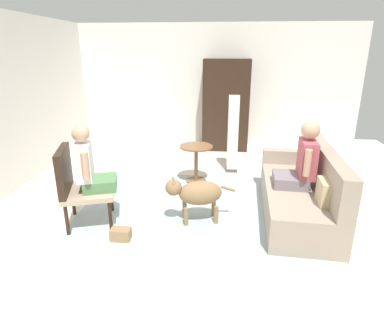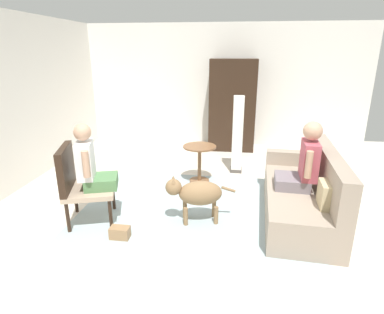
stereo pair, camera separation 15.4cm
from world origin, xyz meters
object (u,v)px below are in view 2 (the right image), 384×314
Objects in this scene: column_lamp at (237,135)px; dog at (197,193)px; couch at (304,195)px; person_on_couch at (304,163)px; armchair at (78,180)px; handbag at (120,233)px; round_end_table at (199,159)px; person_on_armchair at (90,163)px; armoire_cabinet at (232,105)px.

dog is at bearing -104.92° from column_lamp.
couch is 0.45m from person_on_couch.
column_lamp reaches higher than dog.
column_lamp reaches higher than armchair.
round_end_table is at bearing 68.01° from handbag.
armchair is 1.21× the size of person_on_armchair.
armoire_cabinet is at bearing 94.89° from column_lamp.
armoire_cabinet reaches higher than person_on_couch.
dog reaches higher than handbag.
column_lamp reaches higher than person_on_couch.
armoire_cabinet reaches higher than handbag.
handbag is (-0.73, -1.80, -0.33)m from round_end_table.
armoire_cabinet reaches higher than armchair.
armchair reaches higher than handbag.
dog is (0.11, -1.29, -0.02)m from round_end_table.
couch is at bearing 9.19° from person_on_armchair.
person_on_armchair is (0.16, 0.05, 0.21)m from armchair.
couch is 2.72m from person_on_armchair.
column_lamp is (0.60, 0.56, 0.27)m from round_end_table.
handbag is at bearing -119.35° from column_lamp.
person_on_couch is at bearing 8.91° from person_on_armchair.
column_lamp is (1.95, 2.03, 0.11)m from armchair.
armoire_cabinet is at bearing 76.46° from round_end_table.
couch is at bearing 12.15° from dog.
armchair is at bearing -117.76° from armoire_cabinet.
column_lamp reaches higher than person_on_armchair.
person_on_armchair reaches higher than couch.
round_end_table is 0.72× the size of dog.
armchair is at bearing 151.98° from handbag.
armchair is 2.82m from column_lamp.
column_lamp is (1.79, 1.99, -0.10)m from person_on_armchair.
couch is at bearing 21.82° from person_on_couch.
dog is 3.35m from armoire_cabinet.
person_on_couch is 0.44× the size of armoire_cabinet.
person_on_armchair is at bearing -173.96° from dog.
person_on_couch is 2.38m from handbag.
person_on_armchair is 3.80m from armoire_cabinet.
handbag is at bearing -107.65° from armoire_cabinet.
couch is 1.03× the size of armoire_cabinet.
couch is 1.82m from column_lamp.
armoire_cabinet is (-0.98, 2.99, 0.65)m from couch.
person_on_armchair is 3.62× the size of handbag.
armoire_cabinet is 8.52× the size of handbag.
dog is at bearing -85.15° from round_end_table.
armoire_cabinet is 4.08m from handbag.
person_on_armchair is (-2.59, -0.41, 0.01)m from person_on_couch.
person_on_armchair is 1.36m from dog.
armoire_cabinet is (0.37, 3.28, 0.57)m from dog.
handbag is (0.62, -0.33, -0.49)m from armchair.
armchair reaches higher than dog.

